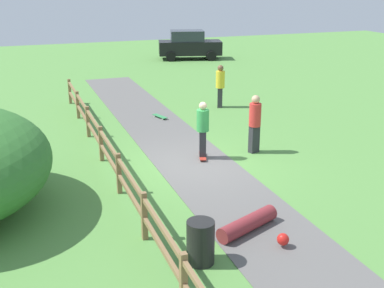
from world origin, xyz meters
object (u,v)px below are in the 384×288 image
bystander_red (255,121)px  parked_car_black (189,45)px  skater_fallen (250,225)px  trash_bin (201,242)px  skater_riding (203,127)px  bystander_yellow (220,84)px  skateboard_loose (160,116)px

bystander_red → parked_car_black: parked_car_black is taller
skater_fallen → trash_bin: bearing=-153.2°
skater_riding → parked_car_black: (6.19, 18.50, -0.06)m
bystander_yellow → bystander_red: size_ratio=0.97×
bystander_red → skateboard_loose: bearing=109.2°
skater_fallen → bystander_red: 5.45m
trash_bin → parked_car_black: (8.38, 24.02, 0.51)m
skater_riding → bystander_red: bearing=-0.4°
trash_bin → skateboard_loose: bearing=77.8°
skater_riding → bystander_yellow: 6.46m
trash_bin → bystander_yellow: size_ratio=0.49×
skateboard_loose → bystander_yellow: (2.96, 0.83, 0.93)m
skater_riding → trash_bin: bearing=-111.6°
bystander_red → skater_fallen: bearing=-117.6°
trash_bin → skater_riding: bearing=68.4°
skater_fallen → parked_car_black: 24.30m
trash_bin → bystander_yellow: bearing=65.1°
trash_bin → skater_riding: (2.19, 5.53, 0.57)m
skater_riding → skateboard_loose: 4.97m
skateboard_loose → bystander_yellow: bystander_yellow is taller
bystander_yellow → parked_car_black: 13.17m
skateboard_loose → trash_bin: bearing=-102.2°
skater_fallen → skateboard_loose: 9.70m
skater_fallen → parked_car_black: parked_car_black is taller
skater_fallen → bystander_yellow: bystander_yellow is taller
parked_car_black → bystander_red: bearing=-103.4°
parked_car_black → skater_fallen: bearing=-106.6°
trash_bin → parked_car_black: parked_car_black is taller
trash_bin → bystander_red: size_ratio=0.48×
skateboard_loose → parked_car_black: bearing=65.8°
bystander_yellow → trash_bin: bearing=-114.9°
trash_bin → bystander_red: bearing=54.3°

